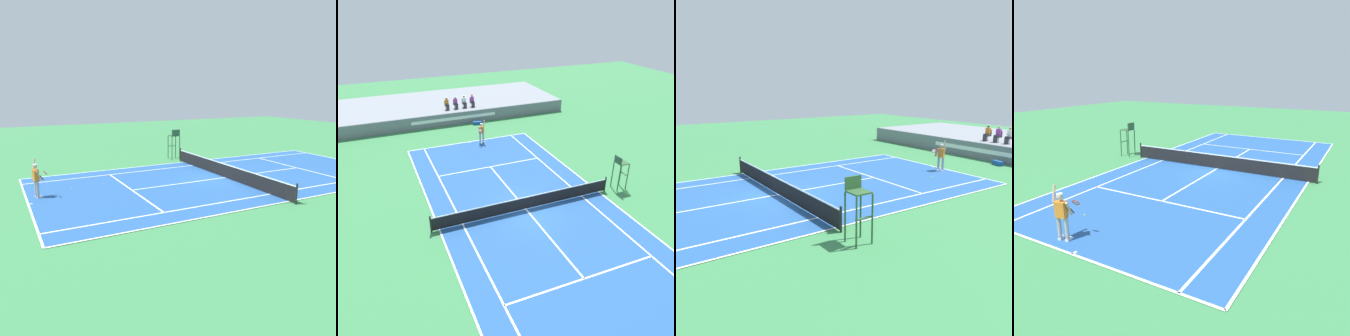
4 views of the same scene
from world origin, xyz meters
The scene contains 6 objects.
ground_plane centered at (0.00, 0.00, 0.00)m, with size 80.00×80.00×0.00m, color #387F47.
court centered at (0.00, 0.00, 0.01)m, with size 11.08×23.88×0.03m.
net centered at (0.00, 0.00, 0.52)m, with size 11.98×0.10×1.07m.
tennis_player centered at (0.99, 11.31, 0.99)m, with size 0.75×0.73×2.08m.
tennis_ball centered at (1.97, 9.39, 0.03)m, with size 0.07×0.07×0.07m, color #D1E533.
umpire_chair centered at (7.03, 0.00, 1.56)m, with size 0.77×0.77×2.44m.
Camera 1 is at (-17.78, 13.10, 5.57)m, focal length 37.22 mm.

